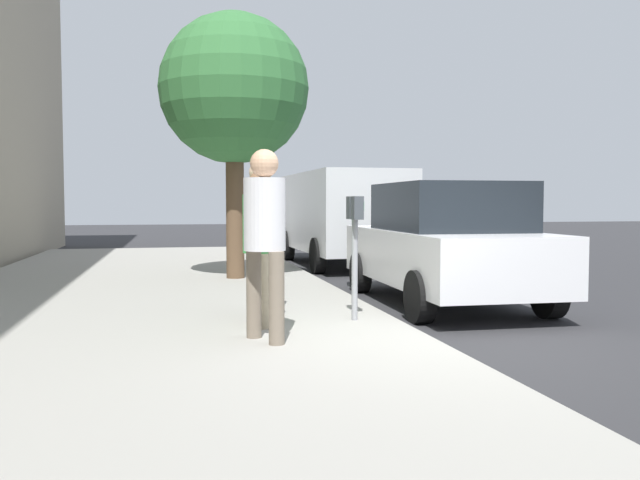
{
  "coord_description": "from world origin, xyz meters",
  "views": [
    {
      "loc": [
        -6.16,
        2.5,
        1.49
      ],
      "look_at": [
        0.81,
        0.96,
        1.08
      ],
      "focal_mm": 37.06,
      "sensor_mm": 36.0,
      "label": 1
    }
  ],
  "objects_px": {
    "pedestrian_bystander": "(265,227)",
    "parked_van_far": "(341,212)",
    "parking_officer": "(261,223)",
    "street_tree": "(234,90)",
    "pedestrian_at_meter": "(260,237)",
    "parked_sedan_near": "(445,243)",
    "parking_meter": "(355,231)"
  },
  "relations": [
    {
      "from": "parked_van_far",
      "to": "street_tree",
      "type": "xyz_separation_m",
      "value": [
        -3.42,
        2.8,
        2.2
      ]
    },
    {
      "from": "parked_sedan_near",
      "to": "street_tree",
      "type": "relative_size",
      "value": 0.95
    },
    {
      "from": "pedestrian_at_meter",
      "to": "street_tree",
      "type": "height_order",
      "value": "street_tree"
    },
    {
      "from": "pedestrian_at_meter",
      "to": "parked_van_far",
      "type": "bearing_deg",
      "value": 66.66
    },
    {
      "from": "pedestrian_at_meter",
      "to": "parking_officer",
      "type": "height_order",
      "value": "parking_officer"
    },
    {
      "from": "parking_officer",
      "to": "parked_van_far",
      "type": "relative_size",
      "value": 0.35
    },
    {
      "from": "pedestrian_at_meter",
      "to": "pedestrian_bystander",
      "type": "relative_size",
      "value": 0.91
    },
    {
      "from": "street_tree",
      "to": "parked_sedan_near",
      "type": "bearing_deg",
      "value": -134.64
    },
    {
      "from": "parked_van_far",
      "to": "street_tree",
      "type": "height_order",
      "value": "street_tree"
    },
    {
      "from": "pedestrian_bystander",
      "to": "parked_van_far",
      "type": "height_order",
      "value": "parked_van_far"
    },
    {
      "from": "parking_meter",
      "to": "pedestrian_bystander",
      "type": "bearing_deg",
      "value": 128.41
    },
    {
      "from": "parked_van_far",
      "to": "parking_meter",
      "type": "bearing_deg",
      "value": 166.89
    },
    {
      "from": "parking_meter",
      "to": "pedestrian_at_meter",
      "type": "distance_m",
      "value": 1.1
    },
    {
      "from": "pedestrian_at_meter",
      "to": "parked_van_far",
      "type": "distance_m",
      "value": 8.57
    },
    {
      "from": "pedestrian_bystander",
      "to": "parking_officer",
      "type": "distance_m",
      "value": 1.5
    },
    {
      "from": "parking_meter",
      "to": "pedestrian_bystander",
      "type": "distance_m",
      "value": 1.47
    },
    {
      "from": "parked_van_far",
      "to": "street_tree",
      "type": "relative_size",
      "value": 1.13
    },
    {
      "from": "pedestrian_at_meter",
      "to": "street_tree",
      "type": "relative_size",
      "value": 0.36
    },
    {
      "from": "pedestrian_bystander",
      "to": "parked_van_far",
      "type": "relative_size",
      "value": 0.35
    },
    {
      "from": "parked_van_far",
      "to": "street_tree",
      "type": "distance_m",
      "value": 4.93
    },
    {
      "from": "pedestrian_bystander",
      "to": "street_tree",
      "type": "height_order",
      "value": "street_tree"
    },
    {
      "from": "pedestrian_at_meter",
      "to": "street_tree",
      "type": "distance_m",
      "value": 5.19
    },
    {
      "from": "parked_sedan_near",
      "to": "parked_van_far",
      "type": "height_order",
      "value": "parked_van_far"
    },
    {
      "from": "parked_sedan_near",
      "to": "pedestrian_bystander",
      "type": "bearing_deg",
      "value": 131.81
    },
    {
      "from": "parking_officer",
      "to": "parked_van_far",
      "type": "distance_m",
      "value": 7.91
    },
    {
      "from": "pedestrian_bystander",
      "to": "parked_van_far",
      "type": "bearing_deg",
      "value": 46.15
    },
    {
      "from": "parking_meter",
      "to": "parking_officer",
      "type": "bearing_deg",
      "value": 60.03
    },
    {
      "from": "parked_van_far",
      "to": "street_tree",
      "type": "bearing_deg",
      "value": 140.72
    },
    {
      "from": "parking_officer",
      "to": "parked_sedan_near",
      "type": "bearing_deg",
      "value": 57.53
    },
    {
      "from": "pedestrian_bystander",
      "to": "parking_meter",
      "type": "bearing_deg",
      "value": 13.28
    },
    {
      "from": "parking_officer",
      "to": "street_tree",
      "type": "bearing_deg",
      "value": 123.97
    },
    {
      "from": "parking_meter",
      "to": "street_tree",
      "type": "bearing_deg",
      "value": 11.77
    }
  ]
}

